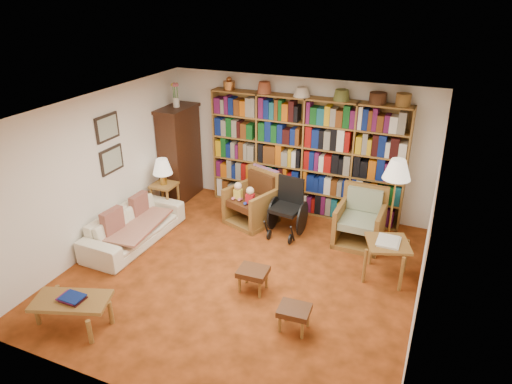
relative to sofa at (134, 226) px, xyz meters
The scene contains 23 objects.
floor 2.07m from the sofa, ahead, with size 5.00×5.00×0.00m, color #B24C1B.
ceiling 3.02m from the sofa, ahead, with size 5.00×5.00×0.00m, color white.
wall_back 3.28m from the sofa, 49.14° to the left, with size 5.00×5.00×0.00m, color white.
wall_front 3.47m from the sofa, 52.07° to the right, with size 5.00×5.00×0.00m, color white.
wall_left 1.07m from the sofa, 163.84° to the right, with size 5.00×5.00×0.00m, color white.
wall_right 4.65m from the sofa, ahead, with size 5.00×5.00×0.00m, color white.
bookshelf 3.27m from the sofa, 44.34° to the left, with size 3.60×0.30×2.42m.
curio_cabinet 2.00m from the sofa, 96.26° to the left, with size 0.50×0.95×2.40m.
framed_pictures 1.42m from the sofa, 158.39° to the left, with size 0.03×0.52×0.97m.
sofa is the anchor object (origin of this frame).
sofa_throw 0.05m from the sofa, ahead, with size 0.70×1.31×0.04m, color beige.
cushion_left 0.41m from the sofa, 110.38° to the left, with size 0.12×0.39×0.39m, color maroon.
cushion_right 0.41m from the sofa, 110.38° to the right, with size 0.13×0.41×0.41m, color maroon.
side_table_lamp 1.11m from the sofa, 95.24° to the left, with size 0.44×0.44×0.60m.
table_lamp 1.27m from the sofa, 95.24° to the left, with size 0.36×0.36×0.50m.
armchair_leather 2.15m from the sofa, 43.95° to the left, with size 1.01×1.01×0.96m.
armchair_sage 3.81m from the sofa, 23.63° to the left, with size 0.77×0.80×0.94m.
wheelchair 2.63m from the sofa, 30.62° to the left, with size 0.56×0.78×0.98m.
floor_lamp 4.34m from the sofa, 18.38° to the left, with size 0.43×0.43×1.61m.
side_table_papers 4.10m from the sofa, ahead, with size 0.75×0.75×0.63m.
footstool_a 2.43m from the sofa, 11.12° to the right, with size 0.43×0.37×0.35m.
footstool_b 3.33m from the sofa, 17.62° to the right, with size 0.41×0.36×0.33m.
coffee_table 2.09m from the sofa, 74.70° to the right, with size 1.05×0.76×0.44m.
Camera 1 is at (2.46, -5.24, 4.02)m, focal length 32.00 mm.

